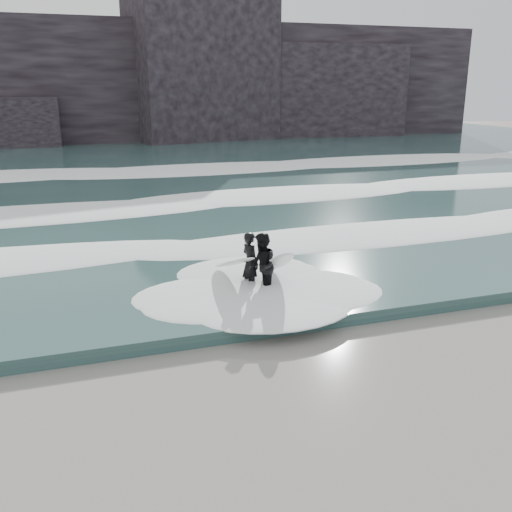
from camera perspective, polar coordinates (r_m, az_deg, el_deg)
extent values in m
plane|color=#7B6555|center=(9.02, 3.84, -16.52)|extent=(120.00, 120.00, 0.00)
cube|color=#2D4C4A|center=(36.39, -13.89, 8.74)|extent=(90.00, 52.00, 0.30)
cube|color=black|center=(53.03, -16.00, 16.24)|extent=(70.00, 9.00, 10.00)
ellipsoid|color=white|center=(16.84, -7.78, 0.97)|extent=(60.00, 3.20, 0.20)
ellipsoid|color=white|center=(23.57, -11.07, 5.41)|extent=(60.00, 4.00, 0.24)
ellipsoid|color=white|center=(32.40, -13.28, 8.38)|extent=(60.00, 4.80, 0.30)
imported|color=black|center=(13.92, -0.57, -0.67)|extent=(0.51, 0.64, 1.54)
ellipsoid|color=white|center=(13.85, -2.21, -0.65)|extent=(0.84, 2.11, 0.87)
imported|color=black|center=(13.54, 0.59, -1.02)|extent=(0.79, 0.91, 1.61)
ellipsoid|color=white|center=(13.66, 2.26, -0.61)|extent=(0.82, 2.00, 1.10)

